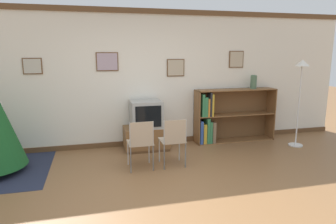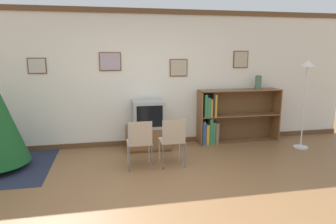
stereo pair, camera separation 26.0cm
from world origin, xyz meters
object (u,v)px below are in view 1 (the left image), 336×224
Objects in this scene: bookshelf at (222,118)px; standing_lamp at (301,81)px; tv_console at (146,138)px; vase at (254,82)px; folding_chair_left at (141,142)px; folding_chair_right at (174,139)px; television at (146,114)px.

standing_lamp reaches higher than bookshelf.
vase is (2.34, 0.11, 1.04)m from tv_console.
bookshelf is at bearing 153.95° from standing_lamp.
folding_chair_left is 2.23m from bookshelf.
vase is (2.07, 1.14, 0.79)m from folding_chair_right.
vase is (2.34, 0.11, 0.56)m from television.
television is at bearing -177.30° from vase.
folding_chair_right is (0.27, -1.03, 0.25)m from tv_console.
bookshelf is 1.00× the size of standing_lamp.
vase is at bearing 134.75° from standing_lamp.
folding_chair_right is (0.27, -1.03, -0.23)m from television.
folding_chair_left is (-0.27, -1.03, -0.23)m from television.
television is 1.65m from bookshelf.
tv_console is 3.24m from standing_lamp.
television is 3.11m from standing_lamp.
tv_console is 1.05× the size of folding_chair_right.
television is 1.09m from folding_chair_left.
television is at bearing 75.20° from folding_chair_left.
folding_chair_left reaches higher than tv_console.
tv_console is at bearing -177.36° from vase.
vase is 0.17× the size of standing_lamp.
folding_chair_right is at bearing -75.20° from television.
bookshelf reaches higher than television.
folding_chair_right is 2.85× the size of vase.
tv_console is 1.05× the size of folding_chair_left.
standing_lamp reaches higher than television.
television is at bearing -175.94° from bookshelf.
folding_chair_right is at bearing 0.00° from folding_chair_left.
folding_chair_left is at bearing -171.61° from standing_lamp.
bookshelf reaches higher than tv_console.
television is 0.34× the size of standing_lamp.
folding_chair_left is 0.47× the size of standing_lamp.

